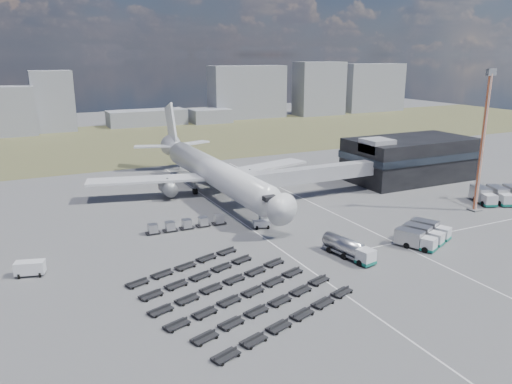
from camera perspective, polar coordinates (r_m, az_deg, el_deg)
name	(u,v)px	position (r m, az deg, el deg)	size (l,w,h in m)	color
ground	(285,243)	(80.82, 3.30, -5.81)	(420.00, 420.00, 0.00)	#565659
grass_strip	(132,141)	(181.78, -14.01, 5.70)	(420.00, 90.00, 0.01)	brown
lane_markings	(325,228)	(88.07, 7.90, -4.11)	(47.12, 110.00, 0.01)	silver
terminal	(410,158)	(125.73, 17.14, 3.73)	(30.40, 16.40, 11.00)	black
jet_bridge	(304,175)	(103.89, 5.48, 1.89)	(30.30, 3.80, 7.05)	#939399
airliner	(211,170)	(107.43, -5.15, 2.48)	(51.59, 64.53, 17.62)	silver
skyline	(142,101)	(222.87, -12.95, 10.14)	(322.92, 26.79, 25.95)	gray
fuel_tanker	(349,248)	(75.75, 10.53, -6.36)	(3.82, 9.29, 2.92)	silver
pushback_tug	(262,224)	(87.15, 0.64, -3.71)	(2.85, 1.60, 1.33)	silver
utility_van	(30,269)	(75.44, -24.41, -7.97)	(3.85, 1.74, 2.09)	silver
catering_truck	(217,179)	(116.40, -4.50, 1.48)	(3.97, 5.97, 2.54)	silver
service_trucks_near	(423,234)	(84.70, 18.56, -4.61)	(10.21, 9.19, 2.54)	silver
service_trucks_far	(500,195)	(113.09, 26.11, -0.34)	(11.54, 10.26, 2.90)	silver
uld_row	(187,224)	(87.28, -7.91, -3.64)	(14.32, 1.72, 1.57)	black
baggage_dollies	(232,291)	(64.33, -2.71, -11.26)	(27.33, 27.64, 0.70)	black
floodlight_mast	(483,142)	(102.96, 24.48, 5.22)	(2.55, 2.07, 26.84)	#CE5021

